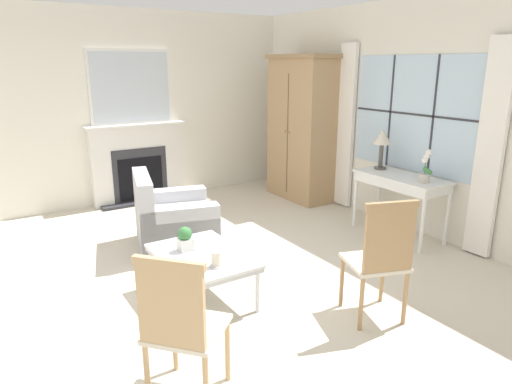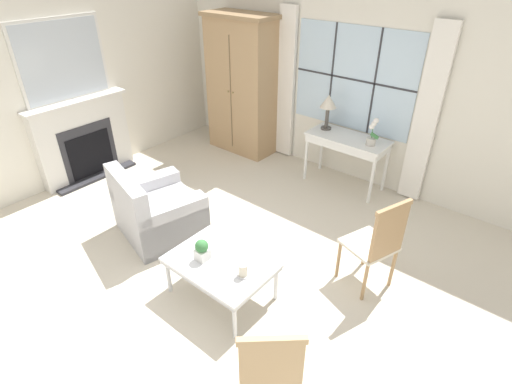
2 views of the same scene
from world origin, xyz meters
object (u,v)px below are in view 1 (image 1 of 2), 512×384
object	(u,v)px
console_table	(401,183)
coffee_table	(202,259)
potted_orchid	(425,170)
side_chair_wooden	(381,254)
table_lamp	(382,140)
armchair_upholstered	(173,222)
pillar_candle	(216,260)
potted_plant_small	(185,239)
fireplace	(137,154)
accent_chair_wooden	(180,322)
armoire	(302,128)

from	to	relation	value
console_table	coffee_table	distance (m)	2.74
potted_orchid	side_chair_wooden	world-z (taller)	potted_orchid
side_chair_wooden	table_lamp	bearing A→B (deg)	133.47
potted_orchid	armchair_upholstered	xyz separation A→B (m)	(-1.50, -2.41, -0.61)
side_chair_wooden	pillar_candle	distance (m)	1.32
side_chair_wooden	potted_plant_small	xyz separation A→B (m)	(-1.24, -1.13, -0.05)
console_table	potted_plant_small	world-z (taller)	console_table
potted_orchid	armchair_upholstered	world-z (taller)	potted_orchid
fireplace	armchair_upholstered	size ratio (longest dim) A/B	2.03
accent_chair_wooden	armoire	bearing A→B (deg)	133.53
table_lamp	armchair_upholstered	world-z (taller)	table_lamp
armoire	potted_plant_small	distance (m)	3.46
armchair_upholstered	potted_plant_small	bearing A→B (deg)	-16.56
potted_plant_small	potted_orchid	bearing A→B (deg)	82.75
table_lamp	coffee_table	bearing A→B (deg)	-78.82
accent_chair_wooden	potted_orchid	bearing A→B (deg)	105.42
console_table	side_chair_wooden	xyz separation A→B (m)	(1.25, -1.67, -0.07)
console_table	side_chair_wooden	size ratio (longest dim) A/B	1.06
armchair_upholstered	pillar_candle	xyz separation A→B (m)	(1.60, -0.27, 0.21)
accent_chair_wooden	pillar_candle	bearing A→B (deg)	140.92
side_chair_wooden	potted_orchid	bearing A→B (deg)	118.81
coffee_table	table_lamp	bearing A→B (deg)	101.18
armchair_upholstered	potted_plant_small	xyz separation A→B (m)	(1.15, -0.34, 0.26)
console_table	pillar_candle	world-z (taller)	console_table
console_table	pillar_candle	size ratio (longest dim) A/B	7.85
potted_orchid	pillar_candle	bearing A→B (deg)	-87.89
fireplace	potted_orchid	xyz separation A→B (m)	(3.46, 2.15, 0.17)
coffee_table	pillar_candle	bearing A→B (deg)	-1.58
pillar_candle	potted_plant_small	bearing A→B (deg)	-170.58
coffee_table	armoire	bearing A→B (deg)	127.80
side_chair_wooden	accent_chair_wooden	world-z (taller)	side_chair_wooden
side_chair_wooden	accent_chair_wooden	distance (m)	1.72
armchair_upholstered	coffee_table	bearing A→B (deg)	-11.23
coffee_table	potted_plant_small	size ratio (longest dim) A/B	4.47
side_chair_wooden	coffee_table	world-z (taller)	side_chair_wooden
armchair_upholstered	side_chair_wooden	xyz separation A→B (m)	(2.39, 0.79, 0.31)
table_lamp	accent_chair_wooden	distance (m)	3.87
accent_chair_wooden	fireplace	bearing A→B (deg)	164.68
table_lamp	armchair_upholstered	xyz separation A→B (m)	(-0.76, -2.51, -0.84)
fireplace	table_lamp	distance (m)	3.55
console_table	armchair_upholstered	xyz separation A→B (m)	(-1.14, -2.46, -0.38)
armoire	armchair_upholstered	xyz separation A→B (m)	(0.81, -2.46, -0.80)
fireplace	potted_orchid	bearing A→B (deg)	31.83
potted_orchid	potted_plant_small	bearing A→B (deg)	-97.25
console_table	table_lamp	size ratio (longest dim) A/B	2.22
armchair_upholstered	accent_chair_wooden	xyz separation A→B (m)	(2.42, -0.94, 0.29)
armoire	side_chair_wooden	distance (m)	3.65
console_table	armoire	bearing A→B (deg)	179.83
potted_orchid	side_chair_wooden	xyz separation A→B (m)	(0.89, -1.62, -0.30)
potted_orchid	pillar_candle	distance (m)	2.71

